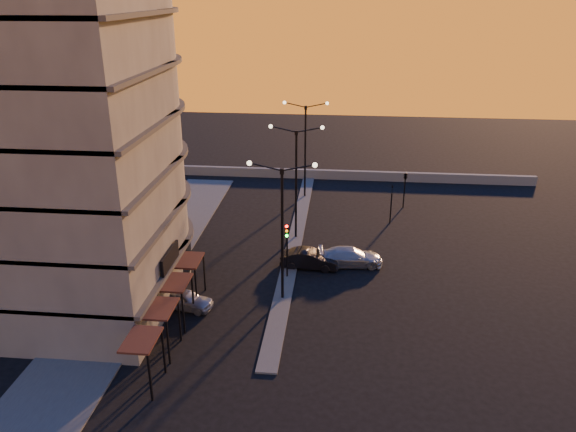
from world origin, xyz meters
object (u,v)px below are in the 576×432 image
(traffic_light_main, at_px, (287,242))
(car_hatchback, at_px, (185,299))
(streetlamp_mid, at_px, (296,174))
(car_wagon, at_px, (350,257))
(car_sedan, at_px, (310,259))

(traffic_light_main, distance_m, car_hatchback, 8.04)
(traffic_light_main, bearing_deg, streetlamp_mid, 90.00)
(car_hatchback, relative_size, car_wagon, 0.78)
(car_hatchback, distance_m, car_sedan, 10.04)
(car_hatchback, distance_m, car_wagon, 12.86)
(traffic_light_main, bearing_deg, car_sedan, 50.84)
(car_hatchback, bearing_deg, car_sedan, -38.33)
(streetlamp_mid, relative_size, car_wagon, 1.99)
(car_wagon, bearing_deg, traffic_light_main, 113.54)
(traffic_light_main, height_order, car_hatchback, traffic_light_main)
(traffic_light_main, relative_size, car_hatchback, 1.15)
(streetlamp_mid, distance_m, car_wagon, 8.08)
(traffic_light_main, height_order, car_sedan, traffic_light_main)
(car_sedan, xyz_separation_m, car_wagon, (3.00, 0.71, -0.01))
(streetlamp_mid, relative_size, car_hatchback, 2.56)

